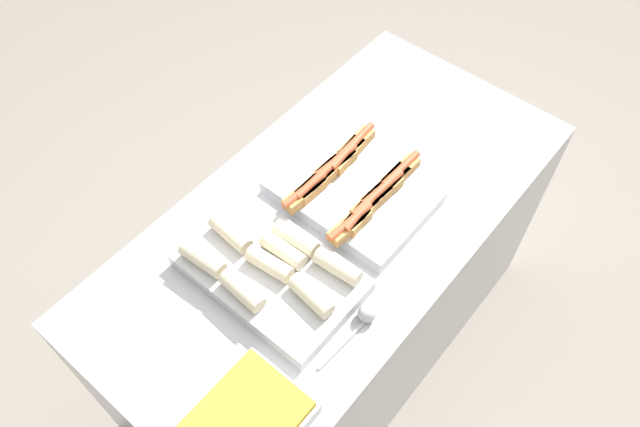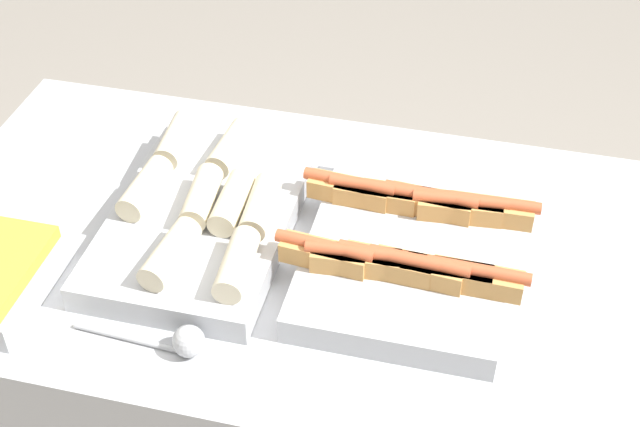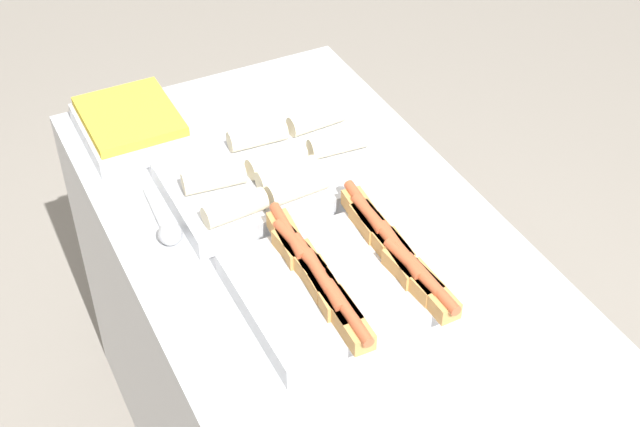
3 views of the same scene
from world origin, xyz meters
TOP-DOWN VIEW (x-y plane):
  - ground_plane at (0.00, 0.00)m, footprint 12.00×12.00m
  - counter at (0.00, 0.00)m, footprint 1.61×0.80m
  - tray_hotdogs at (0.09, 0.00)m, footprint 0.42×0.46m
  - tray_wraps at (-0.28, 0.00)m, footprint 0.31×0.50m
  - tray_side_front at (-0.62, -0.24)m, footprint 0.28×0.23m
  - serving_spoon_near at (-0.22, -0.28)m, footprint 0.22×0.05m

SIDE VIEW (x-z plane):
  - ground_plane at x=0.00m, z-range 0.00..0.00m
  - counter at x=0.00m, z-range 0.00..0.92m
  - serving_spoon_near at x=-0.22m, z-range 0.92..0.97m
  - tray_side_front at x=-0.62m, z-range 0.92..0.99m
  - tray_wraps at x=-0.28m, z-range 0.91..1.01m
  - tray_hotdogs at x=0.09m, z-range 0.91..1.01m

